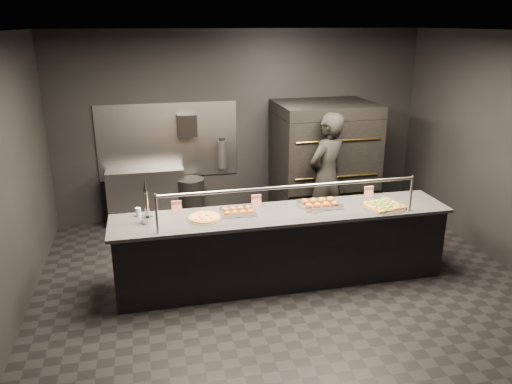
# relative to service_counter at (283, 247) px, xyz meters

# --- Properties ---
(room) EXTENTS (6.04, 6.00, 3.00)m
(room) POSITION_rel_service_counter_xyz_m (-0.02, 0.05, 1.03)
(room) COLOR black
(room) RESTS_ON ground
(service_counter) EXTENTS (4.10, 0.78, 1.37)m
(service_counter) POSITION_rel_service_counter_xyz_m (0.00, 0.00, 0.00)
(service_counter) COLOR black
(service_counter) RESTS_ON ground
(pizza_oven) EXTENTS (1.50, 1.23, 1.91)m
(pizza_oven) POSITION_rel_service_counter_xyz_m (1.20, 1.90, 0.50)
(pizza_oven) COLOR black
(pizza_oven) RESTS_ON ground
(prep_shelf) EXTENTS (1.20, 0.35, 0.90)m
(prep_shelf) POSITION_rel_service_counter_xyz_m (-1.60, 2.32, -0.01)
(prep_shelf) COLOR #99999E
(prep_shelf) RESTS_ON ground
(towel_dispenser) EXTENTS (0.30, 0.20, 0.35)m
(towel_dispenser) POSITION_rel_service_counter_xyz_m (-0.90, 2.39, 1.09)
(towel_dispenser) COLOR black
(towel_dispenser) RESTS_ON room
(fire_extinguisher) EXTENTS (0.14, 0.14, 0.51)m
(fire_extinguisher) POSITION_rel_service_counter_xyz_m (-0.35, 2.40, 0.60)
(fire_extinguisher) COLOR #B2B2B7
(fire_extinguisher) RESTS_ON room
(beer_tap) EXTENTS (0.13, 0.19, 0.51)m
(beer_tap) POSITION_rel_service_counter_xyz_m (-1.60, 0.03, 0.60)
(beer_tap) COLOR silver
(beer_tap) RESTS_ON service_counter
(round_pizza) EXTENTS (0.43, 0.43, 0.03)m
(round_pizza) POSITION_rel_service_counter_xyz_m (-0.95, 0.00, 0.47)
(round_pizza) COLOR silver
(round_pizza) RESTS_ON service_counter
(slider_tray_a) EXTENTS (0.47, 0.39, 0.07)m
(slider_tray_a) POSITION_rel_service_counter_xyz_m (-0.54, 0.09, 0.48)
(slider_tray_a) COLOR silver
(slider_tray_a) RESTS_ON service_counter
(slider_tray_b) EXTENTS (0.59, 0.52, 0.08)m
(slider_tray_b) POSITION_rel_service_counter_xyz_m (0.50, 0.11, 0.49)
(slider_tray_b) COLOR silver
(slider_tray_b) RESTS_ON service_counter
(square_pizza) EXTENTS (0.53, 0.53, 0.05)m
(square_pizza) POSITION_rel_service_counter_xyz_m (1.26, -0.11, 0.47)
(square_pizza) COLOR silver
(square_pizza) RESTS_ON service_counter
(condiment_jar) EXTENTS (0.16, 0.06, 0.11)m
(condiment_jar) POSITION_rel_service_counter_xyz_m (-1.67, 0.25, 0.51)
(condiment_jar) COLOR silver
(condiment_jar) RESTS_ON service_counter
(tent_cards) EXTENTS (2.60, 0.04, 0.15)m
(tent_cards) POSITION_rel_service_counter_xyz_m (-0.09, 0.28, 0.53)
(tent_cards) COLOR white
(tent_cards) RESTS_ON service_counter
(trash_bin) EXTENTS (0.44, 0.44, 0.73)m
(trash_bin) POSITION_rel_service_counter_xyz_m (-0.90, 2.22, -0.10)
(trash_bin) COLOR black
(trash_bin) RESTS_ON ground
(worker) EXTENTS (0.83, 0.74, 1.89)m
(worker) POSITION_rel_service_counter_xyz_m (0.98, 1.16, 0.48)
(worker) COLOR black
(worker) RESTS_ON ground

